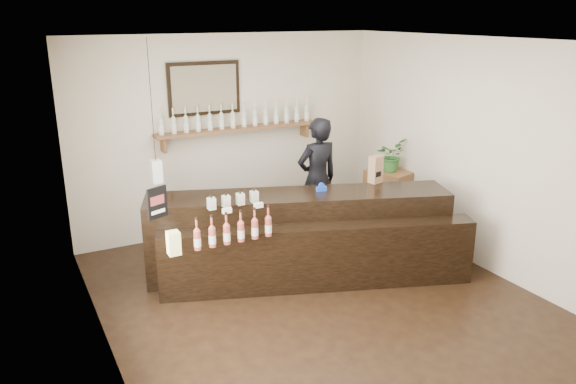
{
  "coord_description": "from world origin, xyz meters",
  "views": [
    {
      "loc": [
        -2.92,
        -4.84,
        3.06
      ],
      "look_at": [
        0.0,
        0.7,
        1.05
      ],
      "focal_mm": 35.0,
      "sensor_mm": 36.0,
      "label": 1
    }
  ],
  "objects": [
    {
      "name": "counter",
      "position": [
        0.15,
        0.57,
        0.47
      ],
      "size": [
        3.62,
        2.16,
        1.18
      ],
      "color": "black",
      "rests_on": "ground"
    },
    {
      "name": "tape_dispenser",
      "position": [
        0.44,
        0.65,
        1.05
      ],
      "size": [
        0.13,
        0.06,
        0.11
      ],
      "color": "#1A42BC",
      "rests_on": "counter"
    },
    {
      "name": "back_wall_decor",
      "position": [
        -0.14,
        2.37,
        1.75
      ],
      "size": [
        2.66,
        0.96,
        1.69
      ],
      "color": "brown",
      "rests_on": "ground"
    },
    {
      "name": "promo_sign",
      "position": [
        -1.55,
        0.66,
        1.18
      ],
      "size": [
        0.23,
        0.11,
        0.34
      ],
      "color": "black",
      "rests_on": "counter"
    },
    {
      "name": "paper_bag",
      "position": [
        1.22,
        0.65,
        1.18
      ],
      "size": [
        0.18,
        0.15,
        0.34
      ],
      "color": "#9B6D4B",
      "rests_on": "counter"
    },
    {
      "name": "room_shell",
      "position": [
        0.0,
        0.0,
        1.7
      ],
      "size": [
        5.0,
        5.0,
        5.0
      ],
      "color": "beige",
      "rests_on": "ground"
    },
    {
      "name": "potted_plant",
      "position": [
        2.0,
        1.35,
        1.12
      ],
      "size": [
        0.55,
        0.53,
        0.46
      ],
      "primitive_type": "imported",
      "rotation": [
        0.0,
        0.0,
        0.59
      ],
      "color": "#2D6428",
      "rests_on": "side_cabinet"
    },
    {
      "name": "ground",
      "position": [
        0.0,
        0.0,
        0.0
      ],
      "size": [
        5.0,
        5.0,
        0.0
      ],
      "primitive_type": "plane",
      "color": "black",
      "rests_on": "ground"
    },
    {
      "name": "side_cabinet",
      "position": [
        2.0,
        1.35,
        0.45
      ],
      "size": [
        0.61,
        0.72,
        0.89
      ],
      "color": "brown",
      "rests_on": "ground"
    },
    {
      "name": "shopkeeper",
      "position": [
        0.91,
        1.55,
        0.97
      ],
      "size": [
        0.73,
        0.49,
        1.95
      ],
      "primitive_type": "imported",
      "rotation": [
        0.0,
        0.0,
        3.18
      ],
      "color": "black",
      "rests_on": "ground"
    }
  ]
}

